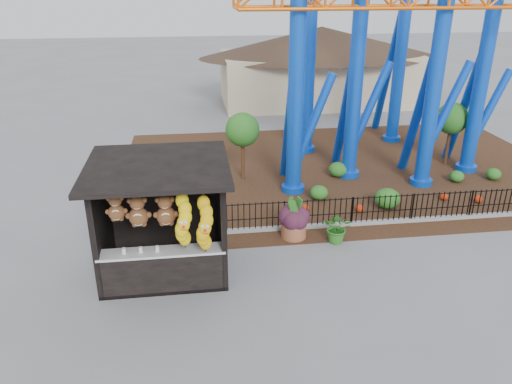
{
  "coord_description": "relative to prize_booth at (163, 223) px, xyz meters",
  "views": [
    {
      "loc": [
        -2.12,
        -10.71,
        7.31
      ],
      "look_at": [
        -0.48,
        1.5,
        2.0
      ],
      "focal_mm": 35.0,
      "sensor_mm": 36.0,
      "label": 1
    }
  ],
  "objects": [
    {
      "name": "planter_foliage",
      "position": [
        3.77,
        1.59,
        -0.64
      ],
      "size": [
        0.7,
        0.7,
        0.64
      ],
      "primitive_type": "ellipsoid",
      "color": "#371626",
      "rests_on": "terracotta_planter"
    },
    {
      "name": "pavilion",
      "position": [
        8.97,
        19.1,
        1.54
      ],
      "size": [
        15.0,
        15.0,
        4.8
      ],
      "color": "#BFAD8C",
      "rests_on": "ground"
    },
    {
      "name": "ground",
      "position": [
        2.97,
        -0.9,
        -1.53
      ],
      "size": [
        120.0,
        120.0,
        0.0
      ],
      "primitive_type": "plane",
      "color": "slate",
      "rests_on": "ground"
    },
    {
      "name": "prize_booth",
      "position": [
        0.0,
        0.0,
        0.0
      ],
      "size": [
        3.5,
        3.4,
        3.12
      ],
      "color": "black",
      "rests_on": "ground"
    },
    {
      "name": "landscaping",
      "position": [
        7.77,
        4.45,
        -1.23
      ],
      "size": [
        8.39,
        3.87,
        0.69
      ],
      "color": "#255E1B",
      "rests_on": "mulch_bed"
    },
    {
      "name": "terracotta_planter",
      "position": [
        3.77,
        1.59,
        -1.25
      ],
      "size": [
        1.01,
        1.01,
        0.57
      ],
      "primitive_type": "cylinder",
      "rotation": [
        0.0,
        0.0,
        -0.43
      ],
      "color": "#945235",
      "rests_on": "ground"
    },
    {
      "name": "potted_plant",
      "position": [
        5.01,
        1.12,
        -1.05
      ],
      "size": [
        1.07,
        1.0,
        0.96
      ],
      "primitive_type": "imported",
      "rotation": [
        0.0,
        0.0,
        -0.35
      ],
      "color": "#2E591A",
      "rests_on": "ground"
    },
    {
      "name": "curb",
      "position": [
        6.97,
        2.1,
        -1.47
      ],
      "size": [
        18.0,
        0.18,
        0.12
      ],
      "primitive_type": "cube",
      "color": "gray",
      "rests_on": "ground"
    },
    {
      "name": "picket_fence",
      "position": [
        7.87,
        2.1,
        -1.03
      ],
      "size": [
        12.2,
        0.06,
        1.0
      ],
      "primitive_type": null,
      "color": "black",
      "rests_on": "ground"
    },
    {
      "name": "mulch_bed",
      "position": [
        6.97,
        7.1,
        -1.52
      ],
      "size": [
        18.0,
        12.0,
        0.02
      ],
      "primitive_type": "cube",
      "color": "#331E11",
      "rests_on": "ground"
    },
    {
      "name": "roller_coaster",
      "position": [
        8.09,
        7.33,
        4.91
      ],
      "size": [
        11.0,
        6.37,
        10.82
      ],
      "color": "blue",
      "rests_on": "ground"
    }
  ]
}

